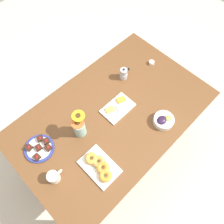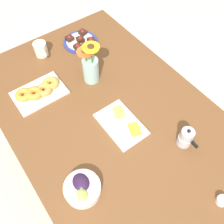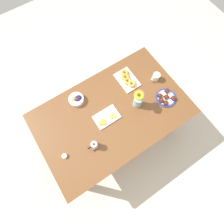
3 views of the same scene
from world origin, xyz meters
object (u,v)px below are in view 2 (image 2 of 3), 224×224
(dessert_plate, at_px, (81,42))
(flower_vase, at_px, (91,68))
(grape_bowl, at_px, (82,188))
(cheese_platter, at_px, (122,124))
(coffee_mug, at_px, (41,49))
(dining_table, at_px, (112,125))
(moka_pot, at_px, (186,138))
(jam_cup_honey, at_px, (222,201))
(croissant_platter, at_px, (39,91))

(dessert_plate, xyz_separation_m, flower_vase, (0.30, -0.12, 0.08))
(grape_bowl, height_order, cheese_platter, grape_bowl)
(coffee_mug, height_order, dessert_plate, coffee_mug)
(dessert_plate, bearing_deg, coffee_mug, -101.56)
(coffee_mug, xyz_separation_m, flower_vase, (0.35, 0.14, 0.05))
(grape_bowl, relative_size, flower_vase, 0.62)
(dining_table, bearing_deg, moka_pot, 30.06)
(dining_table, height_order, jam_cup_honey, jam_cup_honey)
(jam_cup_honey, distance_m, moka_pot, 0.31)
(cheese_platter, distance_m, flower_vase, 0.36)
(cheese_platter, xyz_separation_m, moka_pot, (0.26, 0.18, 0.04))
(coffee_mug, distance_m, flower_vase, 0.38)
(grape_bowl, bearing_deg, croissant_platter, 171.05)
(croissant_platter, bearing_deg, moka_pot, 31.80)
(dessert_plate, distance_m, flower_vase, 0.33)
(flower_vase, bearing_deg, moka_pot, 12.31)
(cheese_platter, xyz_separation_m, dessert_plate, (-0.65, 0.17, 0.00))
(jam_cup_honey, relative_size, flower_vase, 0.19)
(dining_table, distance_m, croissant_platter, 0.44)
(coffee_mug, xyz_separation_m, dessert_plate, (0.05, 0.25, -0.03))
(flower_vase, distance_m, moka_pot, 0.62)
(grape_bowl, bearing_deg, flower_vase, 143.01)
(dining_table, bearing_deg, coffee_mug, -172.99)
(dessert_plate, relative_size, moka_pot, 1.85)
(dessert_plate, xyz_separation_m, moka_pot, (0.91, 0.02, 0.04))
(coffee_mug, distance_m, jam_cup_honey, 1.27)
(coffee_mug, bearing_deg, dining_table, 7.01)
(croissant_platter, distance_m, flower_vase, 0.31)
(grape_bowl, height_order, croissant_platter, grape_bowl)
(cheese_platter, bearing_deg, coffee_mug, -173.05)
(moka_pot, bearing_deg, cheese_platter, -144.58)
(cheese_platter, bearing_deg, dining_table, -173.57)
(grape_bowl, xyz_separation_m, dessert_plate, (-0.82, 0.50, -0.02))
(coffee_mug, distance_m, cheese_platter, 0.71)
(grape_bowl, distance_m, dessert_plate, 0.96)
(dining_table, bearing_deg, grape_bowl, -54.43)
(moka_pot, bearing_deg, flower_vase, -167.69)
(coffee_mug, relative_size, croissant_platter, 0.41)
(croissant_platter, distance_m, jam_cup_honey, 1.05)
(dining_table, height_order, cheese_platter, cheese_platter)
(dining_table, bearing_deg, jam_cup_honey, 10.61)
(croissant_platter, xyz_separation_m, moka_pot, (0.69, 0.43, 0.03))
(dining_table, xyz_separation_m, moka_pot, (0.33, 0.19, 0.13))
(croissant_platter, bearing_deg, flower_vase, 74.73)
(croissant_platter, height_order, dessert_plate, dessert_plate)
(coffee_mug, relative_size, cheese_platter, 0.44)
(flower_vase, bearing_deg, cheese_platter, -8.03)
(grape_bowl, relative_size, moka_pot, 1.34)
(dining_table, xyz_separation_m, grape_bowl, (0.24, -0.33, 0.12))
(grape_bowl, bearing_deg, cheese_platter, 115.73)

